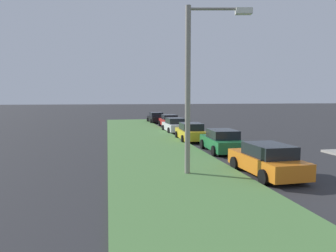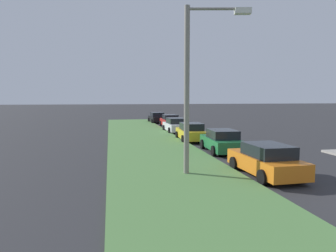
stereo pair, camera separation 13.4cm
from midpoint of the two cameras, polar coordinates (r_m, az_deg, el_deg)
grass_median at (r=17.97m, az=-1.37°, el=-5.81°), size 60.00×6.00×0.12m
parked_car_orange at (r=14.57m, az=18.05°, el=-6.10°), size 4.35×2.12×1.47m
parked_car_green at (r=20.14m, az=10.17°, el=-2.79°), size 4.39×2.19×1.47m
parked_car_yellow at (r=25.01m, az=4.47°, el=-1.14°), size 4.38×2.18×1.47m
parked_car_white at (r=30.97m, az=1.54°, el=0.14°), size 4.34×2.10×1.47m
parked_car_red at (r=36.78m, az=0.47°, el=0.97°), size 4.31×2.05×1.47m
parked_car_black at (r=42.50m, az=-2.00°, el=1.56°), size 4.37×2.14×1.47m
streetlight at (r=13.68m, az=5.31°, el=8.88°), size 0.84×2.85×7.50m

